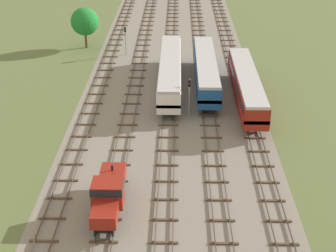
{
  "coord_description": "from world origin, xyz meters",
  "views": [
    {
      "loc": [
        0.97,
        -0.81,
        27.29
      ],
      "look_at": [
        0.0,
        49.5,
        1.5
      ],
      "focal_mm": 54.32,
      "sensor_mm": 36.0,
      "label": 1
    }
  ],
  "objects_px": {
    "passenger_coach_centre_left_mid": "(170,70)",
    "diesel_railcar_centre_midfar": "(206,69)",
    "signal_post_nearest": "(126,37)",
    "signal_post_mid": "(189,93)",
    "shunter_loco_left_nearest": "(109,193)",
    "diesel_railcar_centre_right_near": "(246,85)"
  },
  "relations": [
    {
      "from": "passenger_coach_centre_left_mid",
      "to": "signal_post_nearest",
      "type": "height_order",
      "value": "signal_post_nearest"
    },
    {
      "from": "passenger_coach_centre_left_mid",
      "to": "diesel_railcar_centre_midfar",
      "type": "distance_m",
      "value": 4.9
    },
    {
      "from": "shunter_loco_left_nearest",
      "to": "diesel_railcar_centre_right_near",
      "type": "bearing_deg",
      "value": 57.93
    },
    {
      "from": "signal_post_nearest",
      "to": "shunter_loco_left_nearest",
      "type": "bearing_deg",
      "value": -86.66
    },
    {
      "from": "diesel_railcar_centre_midfar",
      "to": "signal_post_nearest",
      "type": "relative_size",
      "value": 4.35
    },
    {
      "from": "shunter_loco_left_nearest",
      "to": "signal_post_nearest",
      "type": "bearing_deg",
      "value": 93.34
    },
    {
      "from": "passenger_coach_centre_left_mid",
      "to": "diesel_railcar_centre_midfar",
      "type": "height_order",
      "value": "same"
    },
    {
      "from": "passenger_coach_centre_left_mid",
      "to": "diesel_railcar_centre_right_near",
      "type": "bearing_deg",
      "value": -27.13
    },
    {
      "from": "passenger_coach_centre_left_mid",
      "to": "signal_post_mid",
      "type": "distance_m",
      "value": 9.39
    },
    {
      "from": "signal_post_nearest",
      "to": "signal_post_mid",
      "type": "relative_size",
      "value": 0.96
    },
    {
      "from": "shunter_loco_left_nearest",
      "to": "passenger_coach_centre_left_mid",
      "type": "distance_m",
      "value": 28.84
    },
    {
      "from": "shunter_loco_left_nearest",
      "to": "signal_post_mid",
      "type": "height_order",
      "value": "signal_post_mid"
    },
    {
      "from": "passenger_coach_centre_left_mid",
      "to": "diesel_railcar_centre_midfar",
      "type": "bearing_deg",
      "value": 4.45
    },
    {
      "from": "signal_post_nearest",
      "to": "signal_post_mid",
      "type": "xyz_separation_m",
      "value": [
        9.78,
        -22.57,
        0.12
      ]
    },
    {
      "from": "signal_post_nearest",
      "to": "signal_post_mid",
      "type": "height_order",
      "value": "signal_post_mid"
    },
    {
      "from": "diesel_railcar_centre_right_near",
      "to": "signal_post_mid",
      "type": "bearing_deg",
      "value": -151.18
    },
    {
      "from": "passenger_coach_centre_left_mid",
      "to": "diesel_railcar_centre_midfar",
      "type": "xyz_separation_m",
      "value": [
        4.89,
        0.38,
        -0.02
      ]
    },
    {
      "from": "diesel_railcar_centre_right_near",
      "to": "diesel_railcar_centre_midfar",
      "type": "height_order",
      "value": "same"
    },
    {
      "from": "shunter_loco_left_nearest",
      "to": "diesel_railcar_centre_midfar",
      "type": "distance_m",
      "value": 30.42
    },
    {
      "from": "shunter_loco_left_nearest",
      "to": "signal_post_mid",
      "type": "xyz_separation_m",
      "value": [
        7.33,
        19.37,
        1.14
      ]
    },
    {
      "from": "shunter_loco_left_nearest",
      "to": "diesel_railcar_centre_right_near",
      "type": "relative_size",
      "value": 0.41
    },
    {
      "from": "passenger_coach_centre_left_mid",
      "to": "signal_post_mid",
      "type": "xyz_separation_m",
      "value": [
        2.44,
        -9.05,
        0.53
      ]
    }
  ]
}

